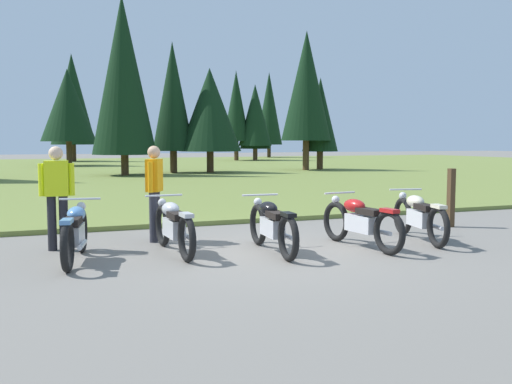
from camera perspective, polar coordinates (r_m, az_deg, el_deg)
ground_plane at (r=9.22m, az=1.35°, el=-5.89°), size 140.00×140.00×0.00m
grass_moorland at (r=33.59m, az=-15.22°, el=2.03°), size 80.00×44.00×0.10m
forest_treeline at (r=37.47m, az=-12.66°, el=8.99°), size 42.71×28.87×8.60m
motorcycle_sky_blue at (r=8.79m, az=-17.47°, el=-3.78°), size 0.70×2.08×0.88m
motorcycle_silver at (r=9.07m, az=-8.15°, el=-3.32°), size 0.62×2.10×0.88m
motorcycle_black at (r=9.06m, az=1.59°, el=-3.28°), size 0.62×2.10×0.88m
motorcycle_red at (r=9.62m, az=10.31°, el=-2.86°), size 0.62×2.10×0.88m
motorcycle_cream at (r=10.50m, az=15.86°, el=-2.32°), size 0.69×2.08×0.88m
rider_near_row_end at (r=10.15m, az=-10.04°, el=0.45°), size 0.36×0.50×1.67m
rider_checking_bike at (r=9.71m, az=-19.12°, el=0.04°), size 0.55×0.26×1.67m
trail_marker_post at (r=12.37m, az=18.75°, el=-0.55°), size 0.12×0.12×1.19m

